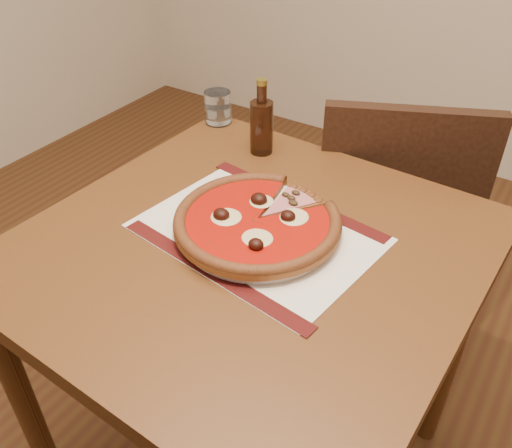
{
  "coord_description": "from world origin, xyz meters",
  "views": [
    {
      "loc": [
        -0.19,
        0.49,
        1.38
      ],
      "look_at": [
        -0.62,
        1.17,
        0.78
      ],
      "focal_mm": 38.0,
      "sensor_mm": 36.0,
      "label": 1
    }
  ],
  "objects": [
    {
      "name": "ham_slice",
      "position": [
        -0.59,
        1.26,
        0.78
      ],
      "size": [
        0.09,
        0.13,
        0.02
      ],
      "rotation": [
        0.0,
        0.0,
        1.32
      ],
      "color": "brown",
      "rests_on": "plate"
    },
    {
      "name": "pizza",
      "position": [
        -0.63,
        1.18,
        0.78
      ],
      "size": [
        0.32,
        0.32,
        0.04
      ],
      "color": "brown",
      "rests_on": "plate"
    },
    {
      "name": "bottle",
      "position": [
        -0.79,
        1.45,
        0.82
      ],
      "size": [
        0.05,
        0.05,
        0.18
      ],
      "color": "#361A0D",
      "rests_on": "table"
    },
    {
      "name": "water_glass",
      "position": [
        -0.97,
        1.52,
        0.79
      ],
      "size": [
        0.07,
        0.07,
        0.08
      ],
      "primitive_type": "cylinder",
      "rotation": [
        0.0,
        0.0,
        -0.06
      ],
      "color": "white",
      "rests_on": "table"
    },
    {
      "name": "placemat",
      "position": [
        -0.63,
        1.18,
        0.75
      ],
      "size": [
        0.47,
        0.36,
        0.0
      ],
      "primitive_type": "cube",
      "rotation": [
        0.0,
        0.0,
        -0.14
      ],
      "color": "white",
      "rests_on": "table"
    },
    {
      "name": "table",
      "position": [
        -0.62,
        1.15,
        0.65
      ],
      "size": [
        0.83,
        0.83,
        0.75
      ],
      "rotation": [
        0.0,
        0.0,
        -0.04
      ],
      "color": "brown",
      "rests_on": "ground"
    },
    {
      "name": "chair_far",
      "position": [
        -0.53,
        1.72,
        0.49
      ],
      "size": [
        0.54,
        0.54,
        0.86
      ],
      "rotation": [
        0.0,
        0.0,
        3.56
      ],
      "color": "black",
      "rests_on": "ground"
    },
    {
      "name": "plate",
      "position": [
        -0.63,
        1.18,
        0.76
      ],
      "size": [
        0.29,
        0.29,
        0.02
      ],
      "primitive_type": "cylinder",
      "color": "white",
      "rests_on": "placemat"
    }
  ]
}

